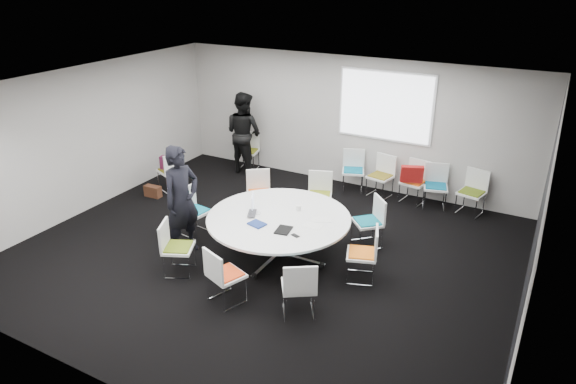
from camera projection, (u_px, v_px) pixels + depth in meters
The scene contains 31 objects.
room_shell at pixel (270, 177), 8.16m from camera, with size 8.08×7.08×2.88m.
conference_table at pixel (279, 226), 8.42m from camera, with size 2.35×2.35×0.73m.
projection_screen at pixel (385, 106), 10.46m from camera, with size 1.90×0.03×1.35m, color white.
chair_ring_a at pixel (362, 263), 7.89m from camera, with size 0.57×0.58×0.88m.
chair_ring_b at pixel (368, 231), 8.86m from camera, with size 0.64×0.64×0.88m.
chair_ring_c at pixel (319, 204), 9.88m from camera, with size 0.59×0.58×0.88m.
chair_ring_d at pixel (260, 202), 9.97m from camera, with size 0.64×0.64×0.88m.
chair_ring_e at pixel (195, 220), 9.24m from camera, with size 0.51×0.52×0.88m.
chair_ring_f at pixel (178, 257), 8.06m from camera, with size 0.60×0.60×0.88m.
chair_ring_g at pixel (226, 285), 7.35m from camera, with size 0.59×0.58×0.88m.
chair_ring_h at pixel (299, 297), 7.09m from camera, with size 0.63×0.63×0.88m.
chair_back_a at pixel (353, 178), 11.06m from camera, with size 0.59×0.58×0.88m.
chair_back_b at pixel (380, 184), 10.78m from camera, with size 0.55×0.54×0.88m.
chair_back_c at pixel (413, 190), 10.50m from camera, with size 0.53×0.52×0.88m.
chair_back_d at pixel (435, 194), 10.28m from camera, with size 0.56×0.56×0.88m.
chair_back_e at pixel (471, 201), 10.00m from camera, with size 0.55×0.54×0.88m.
chair_spare_left at pixel (171, 178), 11.07m from camera, with size 0.59×0.60×0.88m.
chair_person_back at pixel (248, 158), 12.23m from camera, with size 0.55×0.54×0.88m.
person_main at pixel (182, 201), 8.41m from camera, with size 0.69×0.45×1.89m, color black.
person_back at pixel (244, 133), 11.82m from camera, with size 0.92×0.72×1.90m, color black.
laptop at pixel (255, 214), 8.42m from camera, with size 0.32×0.20×0.02m, color #333338.
laptop_lid at pixel (253, 201), 8.60m from camera, with size 0.30×0.02×0.22m, color silver.
notebook_black at pixel (283, 230), 7.91m from camera, with size 0.22×0.30×0.02m, color black.
tablet_folio at pixel (257, 224), 8.09m from camera, with size 0.26×0.20×0.03m, color navy.
papers_right at pixel (322, 219), 8.25m from camera, with size 0.30×0.21×0.00m, color silver.
papers_front at pixel (313, 226), 8.06m from camera, with size 0.30×0.21×0.00m, color white.
cup at pixel (298, 208), 8.55m from camera, with size 0.08×0.08×0.09m, color white.
phone at pixel (295, 236), 7.76m from camera, with size 0.14×0.07×0.01m, color black.
maroon_bag at pixel (170, 163), 10.94m from camera, with size 0.40×0.14×0.28m, color #571735.
brown_bag at pixel (153, 191), 10.81m from camera, with size 0.36×0.16×0.24m, color #3F2114.
red_jacket at pixel (412, 174), 10.15m from camera, with size 0.44×0.10×0.35m, color #A71614.
Camera 1 is at (3.93, -6.52, 4.47)m, focal length 32.00 mm.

